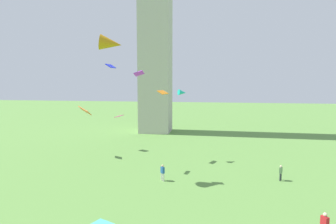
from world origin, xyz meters
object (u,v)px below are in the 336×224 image
(person_1, at_px, (163,172))
(kite_flying_4, at_px, (119,116))
(kite_flying_0, at_px, (85,111))
(kite_flying_5, at_px, (182,93))
(person_0, at_px, (281,172))
(kite_flying_2, at_px, (139,73))
(kite_flying_1, at_px, (111,66))
(kite_flying_6, at_px, (111,44))
(kite_flying_3, at_px, (163,92))
(person_2, at_px, (325,224))

(person_1, xyz_separation_m, kite_flying_4, (-8.23, 11.65, 3.94))
(kite_flying_0, height_order, kite_flying_5, kite_flying_5)
(person_0, distance_m, kite_flying_5, 14.32)
(kite_flying_2, relative_size, kite_flying_5, 0.77)
(kite_flying_1, relative_size, kite_flying_4, 0.91)
(person_1, relative_size, kite_flying_4, 1.13)
(person_0, distance_m, kite_flying_4, 22.54)
(person_1, distance_m, kite_flying_6, 13.55)
(person_1, xyz_separation_m, kite_flying_1, (-6.24, 3.05, 10.57))
(kite_flying_1, height_order, kite_flying_6, kite_flying_6)
(person_0, relative_size, kite_flying_0, 0.97)
(kite_flying_0, distance_m, kite_flying_3, 10.59)
(person_2, bearing_deg, kite_flying_5, -174.83)
(kite_flying_0, distance_m, kite_flying_1, 8.87)
(kite_flying_3, bearing_deg, kite_flying_2, 15.01)
(kite_flying_0, xyz_separation_m, kite_flying_5, (12.65, 0.25, 2.41))
(kite_flying_5, bearing_deg, kite_flying_1, 93.10)
(person_1, bearing_deg, kite_flying_1, 24.25)
(kite_flying_1, bearing_deg, kite_flying_3, 142.00)
(kite_flying_1, height_order, kite_flying_4, kite_flying_1)
(person_2, height_order, kite_flying_5, kite_flying_5)
(kite_flying_0, height_order, kite_flying_4, kite_flying_0)
(person_0, bearing_deg, kite_flying_2, 120.96)
(person_1, height_order, kite_flying_4, kite_flying_4)
(person_0, xyz_separation_m, person_1, (-11.64, -1.76, 0.05))
(person_0, xyz_separation_m, kite_flying_3, (-12.83, 5.60, 7.60))
(person_2, relative_size, kite_flying_4, 1.22)
(kite_flying_3, bearing_deg, person_1, 33.69)
(kite_flying_2, height_order, kite_flying_6, kite_flying_6)
(kite_flying_2, height_order, kite_flying_3, kite_flying_2)
(kite_flying_6, bearing_deg, kite_flying_2, -97.12)
(kite_flying_4, height_order, kite_flying_6, kite_flying_6)
(kite_flying_3, distance_m, kite_flying_5, 2.41)
(kite_flying_4, distance_m, kite_flying_6, 14.83)
(kite_flying_1, bearing_deg, person_2, 67.88)
(person_0, distance_m, kite_flying_3, 15.93)
(person_1, xyz_separation_m, kite_flying_3, (-1.19, 7.36, 7.56))
(kite_flying_0, bearing_deg, person_2, 163.65)
(person_1, bearing_deg, person_0, -121.05)
(person_2, bearing_deg, kite_flying_3, -168.54)
(kite_flying_3, height_order, kite_flying_6, kite_flying_6)
(kite_flying_4, bearing_deg, kite_flying_3, -178.70)
(person_0, relative_size, person_1, 0.95)
(person_0, bearing_deg, kite_flying_6, 120.98)
(kite_flying_2, bearing_deg, person_0, 6.92)
(kite_flying_0, relative_size, kite_flying_2, 1.61)
(kite_flying_1, height_order, kite_flying_5, kite_flying_1)
(kite_flying_0, bearing_deg, kite_flying_3, -162.55)
(kite_flying_3, relative_size, kite_flying_5, 1.23)
(kite_flying_1, height_order, kite_flying_2, kite_flying_1)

